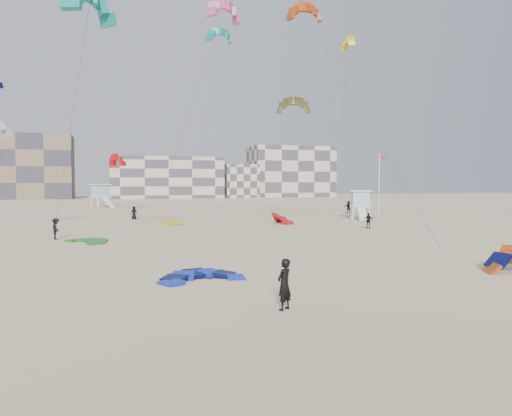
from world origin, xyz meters
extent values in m
plane|color=beige|center=(0.00, 0.00, 0.00)|extent=(320.00, 320.00, 0.00)
imported|color=black|center=(-0.02, -1.88, 0.96)|extent=(0.84, 0.79, 1.93)
imported|color=black|center=(-10.48, 25.00, 0.89)|extent=(0.78, 1.21, 1.77)
imported|color=black|center=(19.28, 26.38, 0.81)|extent=(0.89, 1.00, 1.62)
imported|color=black|center=(-3.18, 45.91, 0.83)|extent=(0.87, 0.63, 1.66)
imported|color=black|center=(28.89, 49.70, 0.94)|extent=(1.23, 1.81, 1.87)
cylinder|color=#3F3F3F|center=(-8.77, 18.92, 8.69)|extent=(3.02, 5.87, 15.40)
cylinder|color=#3F3F3F|center=(11.54, 14.87, 10.91)|extent=(0.88, 22.18, 19.84)
cylinder|color=#3F3F3F|center=(-14.40, 30.08, 5.38)|extent=(4.13, 2.58, 8.78)
cylinder|color=#3F3F3F|center=(2.82, 40.53, 12.17)|extent=(6.73, 11.14, 22.35)
cylinder|color=#3F3F3F|center=(17.14, 33.52, 7.42)|extent=(3.83, 8.10, 12.85)
cylinder|color=#3F3F3F|center=(27.34, 49.63, 12.83)|extent=(0.43, 5.46, 23.66)
cylinder|color=#3F3F3F|center=(8.15, 56.95, 14.49)|extent=(5.99, 5.82, 26.98)
cylinder|color=#3F3F3F|center=(-5.35, 59.26, 4.50)|extent=(0.89, 5.36, 7.01)
cube|color=white|center=(24.37, 37.57, 1.70)|extent=(3.31, 3.31, 0.13)
cube|color=#90BBC5|center=(24.37, 37.57, 2.67)|extent=(2.72, 2.72, 1.81)
cube|color=white|center=(24.37, 37.57, 3.65)|extent=(3.43, 3.43, 0.15)
cube|color=white|center=(24.37, 35.13, 0.82)|extent=(1.82, 2.72, 1.50)
cube|color=white|center=(-7.72, 77.29, 2.00)|extent=(4.11, 4.11, 0.15)
cube|color=#90BBC5|center=(-7.72, 77.29, 3.14)|extent=(3.37, 3.37, 2.14)
cube|color=white|center=(-7.72, 77.29, 4.29)|extent=(4.25, 4.25, 0.17)
cube|color=white|center=(-7.72, 74.41, 0.96)|extent=(2.48, 3.14, 1.77)
cylinder|color=white|center=(27.24, 37.97, 4.20)|extent=(0.11, 0.11, 8.40)
cube|color=#AF1743|center=(27.55, 37.97, 7.88)|extent=(0.63, 0.02, 0.42)
cube|color=#7D654B|center=(-30.00, 134.00, 9.00)|extent=(28.00, 14.00, 18.00)
cube|color=beige|center=(10.00, 130.00, 6.00)|extent=(32.00, 16.00, 12.00)
cube|color=beige|center=(50.00, 132.00, 8.00)|extent=(26.00, 14.00, 16.00)
cube|color=beige|center=(32.00, 128.00, 5.00)|extent=(10.00, 10.00, 10.00)
camera|label=1|loc=(-6.22, -19.17, 4.77)|focal=35.00mm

